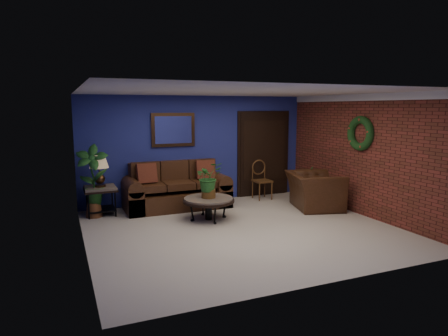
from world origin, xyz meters
name	(u,v)px	position (x,y,z in m)	size (l,w,h in m)	color
floor	(242,229)	(0.00, 0.00, 0.00)	(5.50, 5.50, 0.00)	#BDAF9D
wall_back	(198,149)	(0.00, 2.50, 1.25)	(5.50, 0.04, 2.50)	navy
wall_left	(81,172)	(-2.75, 0.00, 1.25)	(0.04, 5.00, 2.50)	navy
wall_right_brick	(363,155)	(2.75, 0.00, 1.25)	(0.04, 5.00, 2.50)	maroon
ceiling	(243,92)	(0.00, 0.00, 2.50)	(5.50, 5.00, 0.02)	silver
crown_molding	(365,97)	(2.72, 0.00, 2.43)	(0.03, 5.00, 0.14)	white
wall_mirror	(173,130)	(-0.60, 2.46, 1.72)	(1.02, 0.06, 0.77)	#462C16
closet_door	(263,154)	(1.75, 2.47, 1.05)	(1.44, 0.06, 2.18)	black
wreath	(360,133)	(2.69, 0.05, 1.70)	(0.72, 0.72, 0.16)	black
sofa	(176,192)	(-0.67, 2.09, 0.34)	(2.30, 0.99, 1.04)	#432213
coffee_table	(209,201)	(-0.34, 0.86, 0.39)	(1.03, 1.03, 0.44)	#58534D
end_table	(100,193)	(-2.30, 2.05, 0.46)	(0.66, 0.66, 0.60)	#58534D
table_lamp	(99,167)	(-2.30, 2.05, 1.02)	(0.39, 0.39, 0.64)	#462C16
side_chair	(261,177)	(1.50, 2.12, 0.54)	(0.42, 0.42, 0.95)	brown
armchair	(314,191)	(2.15, 0.81, 0.40)	(1.22, 1.07, 0.79)	#432213
coffee_plant	(208,178)	(-0.34, 0.86, 0.84)	(0.61, 0.55, 0.71)	brown
floor_plant	(306,183)	(2.35, 1.41, 0.45)	(0.45, 0.40, 0.85)	brown
tall_plant	(92,178)	(-2.45, 1.95, 0.81)	(0.76, 0.62, 1.49)	brown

